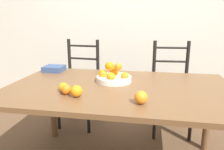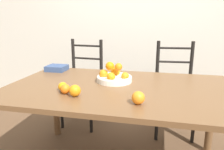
{
  "view_description": "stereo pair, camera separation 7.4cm",
  "coord_description": "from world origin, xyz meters",
  "px_view_note": "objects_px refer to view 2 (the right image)",
  "views": [
    {
      "loc": [
        0.23,
        -1.63,
        1.28
      ],
      "look_at": [
        -0.07,
        0.04,
        0.85
      ],
      "focal_mm": 35.0,
      "sensor_mm": 36.0,
      "label": 1
    },
    {
      "loc": [
        0.31,
        -1.62,
        1.28
      ],
      "look_at": [
        -0.07,
        0.04,
        0.85
      ],
      "focal_mm": 35.0,
      "sensor_mm": 36.0,
      "label": 2
    }
  ],
  "objects_px": {
    "chair_right": "(174,91)",
    "book_stack": "(57,68)",
    "fruit_bowl": "(114,76)",
    "orange_loose_0": "(138,98)",
    "chair_left": "(83,85)",
    "orange_loose_2": "(63,87)",
    "orange_loose_1": "(75,91)",
    "orange_loose_3": "(65,89)"
  },
  "relations": [
    {
      "from": "orange_loose_1",
      "to": "chair_right",
      "type": "xyz_separation_m",
      "value": [
        0.73,
        1.12,
        -0.32
      ]
    },
    {
      "from": "orange_loose_0",
      "to": "chair_right",
      "type": "xyz_separation_m",
      "value": [
        0.29,
        1.16,
        -0.32
      ]
    },
    {
      "from": "orange_loose_1",
      "to": "orange_loose_2",
      "type": "height_order",
      "value": "orange_loose_1"
    },
    {
      "from": "orange_loose_1",
      "to": "book_stack",
      "type": "relative_size",
      "value": 0.42
    },
    {
      "from": "orange_loose_3",
      "to": "orange_loose_1",
      "type": "bearing_deg",
      "value": -22.72
    },
    {
      "from": "orange_loose_2",
      "to": "chair_left",
      "type": "distance_m",
      "value": 1.1
    },
    {
      "from": "fruit_bowl",
      "to": "orange_loose_2",
      "type": "height_order",
      "value": "fruit_bowl"
    },
    {
      "from": "fruit_bowl",
      "to": "orange_loose_0",
      "type": "distance_m",
      "value": 0.53
    },
    {
      "from": "orange_loose_3",
      "to": "book_stack",
      "type": "height_order",
      "value": "orange_loose_3"
    },
    {
      "from": "chair_right",
      "to": "book_stack",
      "type": "relative_size",
      "value": 5.38
    },
    {
      "from": "orange_loose_0",
      "to": "orange_loose_3",
      "type": "relative_size",
      "value": 1.18
    },
    {
      "from": "chair_left",
      "to": "orange_loose_0",
      "type": "bearing_deg",
      "value": -50.97
    },
    {
      "from": "orange_loose_0",
      "to": "book_stack",
      "type": "xyz_separation_m",
      "value": [
        -0.92,
        0.74,
        -0.01
      ]
    },
    {
      "from": "chair_left",
      "to": "orange_loose_3",
      "type": "bearing_deg",
      "value": -71.29
    },
    {
      "from": "chair_left",
      "to": "chair_right",
      "type": "bearing_deg",
      "value": 4.72
    },
    {
      "from": "fruit_bowl",
      "to": "chair_right",
      "type": "bearing_deg",
      "value": 51.81
    },
    {
      "from": "fruit_bowl",
      "to": "chair_right",
      "type": "height_order",
      "value": "chair_right"
    },
    {
      "from": "orange_loose_0",
      "to": "book_stack",
      "type": "relative_size",
      "value": 0.43
    },
    {
      "from": "orange_loose_3",
      "to": "chair_right",
      "type": "height_order",
      "value": "chair_right"
    },
    {
      "from": "orange_loose_1",
      "to": "orange_loose_2",
      "type": "xyz_separation_m",
      "value": [
        -0.13,
        0.09,
        -0.01
      ]
    },
    {
      "from": "fruit_bowl",
      "to": "orange_loose_0",
      "type": "bearing_deg",
      "value": -61.44
    },
    {
      "from": "orange_loose_2",
      "to": "book_stack",
      "type": "xyz_separation_m",
      "value": [
        -0.35,
        0.6,
        -0.01
      ]
    },
    {
      "from": "fruit_bowl",
      "to": "chair_right",
      "type": "distance_m",
      "value": 0.94
    },
    {
      "from": "orange_loose_0",
      "to": "orange_loose_2",
      "type": "relative_size",
      "value": 1.24
    },
    {
      "from": "orange_loose_2",
      "to": "chair_right",
      "type": "bearing_deg",
      "value": 50.04
    },
    {
      "from": "orange_loose_2",
      "to": "chair_left",
      "type": "xyz_separation_m",
      "value": [
        -0.22,
        1.03,
        -0.31
      ]
    },
    {
      "from": "orange_loose_2",
      "to": "orange_loose_3",
      "type": "relative_size",
      "value": 0.95
    },
    {
      "from": "orange_loose_2",
      "to": "book_stack",
      "type": "bearing_deg",
      "value": 120.04
    },
    {
      "from": "orange_loose_1",
      "to": "book_stack",
      "type": "height_order",
      "value": "orange_loose_1"
    },
    {
      "from": "fruit_bowl",
      "to": "book_stack",
      "type": "xyz_separation_m",
      "value": [
        -0.66,
        0.27,
        -0.02
      ]
    },
    {
      "from": "orange_loose_0",
      "to": "orange_loose_3",
      "type": "height_order",
      "value": "orange_loose_0"
    },
    {
      "from": "orange_loose_1",
      "to": "chair_right",
      "type": "bearing_deg",
      "value": 56.88
    },
    {
      "from": "orange_loose_1",
      "to": "orange_loose_3",
      "type": "xyz_separation_m",
      "value": [
        -0.09,
        0.04,
        -0.01
      ]
    },
    {
      "from": "orange_loose_0",
      "to": "orange_loose_2",
      "type": "distance_m",
      "value": 0.59
    },
    {
      "from": "chair_left",
      "to": "fruit_bowl",
      "type": "bearing_deg",
      "value": -47.49
    },
    {
      "from": "fruit_bowl",
      "to": "orange_loose_0",
      "type": "height_order",
      "value": "fruit_bowl"
    },
    {
      "from": "chair_right",
      "to": "orange_loose_0",
      "type": "bearing_deg",
      "value": -108.69
    },
    {
      "from": "orange_loose_0",
      "to": "orange_loose_2",
      "type": "height_order",
      "value": "orange_loose_0"
    },
    {
      "from": "orange_loose_0",
      "to": "fruit_bowl",
      "type": "bearing_deg",
      "value": 118.56
    },
    {
      "from": "orange_loose_3",
      "to": "chair_left",
      "type": "xyz_separation_m",
      "value": [
        -0.27,
        1.08,
        -0.31
      ]
    },
    {
      "from": "chair_left",
      "to": "book_stack",
      "type": "height_order",
      "value": "chair_left"
    },
    {
      "from": "fruit_bowl",
      "to": "orange_loose_0",
      "type": "relative_size",
      "value": 3.58
    }
  ]
}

